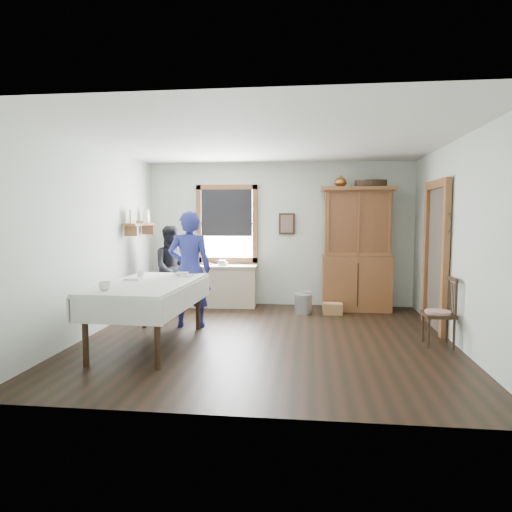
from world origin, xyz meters
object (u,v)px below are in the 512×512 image
Objects in this scene: work_counter at (221,286)px; dining_table at (150,314)px; pail at (303,304)px; figure_dark at (173,271)px; spindle_chair at (439,311)px; wicker_basket at (333,309)px; china_hutch at (357,249)px; woman_blue at (190,274)px.

dining_table is at bearing -101.49° from work_counter.
figure_dark is (-2.33, -0.01, 0.54)m from pail.
spindle_chair is 0.64× the size of figure_dark.
spindle_chair is (3.75, 0.43, 0.04)m from dining_table.
work_counter is 4.14× the size of wicker_basket.
wicker_basket is at bearing -15.76° from work_counter.
china_hutch is 1.40m from pail.
dining_table is 1.48× the size of figure_dark.
dining_table is 3.34m from wicker_basket.
wicker_basket is at bearing 124.55° from spindle_chair.
spindle_chair reaches higher than dining_table.
work_counter is at bearing 144.97° from spindle_chair.
china_hutch is 1.35× the size of woman_blue.
pail is at bearing 176.76° from wicker_basket.
pail is (-0.94, -0.43, -0.94)m from china_hutch.
spindle_chair reaches higher than work_counter.
spindle_chair is 0.55× the size of woman_blue.
figure_dark is at bearing -152.50° from work_counter.
china_hutch is at bearing 109.52° from spindle_chair.
china_hutch is at bearing 45.99° from wicker_basket.
figure_dark is at bearing -70.22° from woman_blue.
wicker_basket is at bearing -133.58° from china_hutch.
work_counter is 0.95m from figure_dark.
work_counter is 1.63m from pail.
china_hutch reaches higher than dining_table.
figure_dark is (-2.84, 0.02, 0.61)m from wicker_basket.
spindle_chair is 2.74× the size of pail.
wicker_basket is at bearing -3.24° from pail.
figure_dark reaches higher than pail.
dining_table is 3.77m from spindle_chair.
spindle_chair is (3.33, -2.26, 0.06)m from work_counter.
pail reaches higher than wicker_basket.
woman_blue is at bearing -145.22° from pail.
pail is (1.97, 2.25, -0.25)m from dining_table.
spindle_chair reaches higher than pail.
wicker_basket is at bearing 41.86° from dining_table.
work_counter is at bearing 167.03° from wicker_basket.
wicker_basket is 0.23× the size of figure_dark.
china_hutch is at bearing -156.94° from woman_blue.
china_hutch is 2.48m from spindle_chair.
dining_table is (-0.41, -2.69, 0.03)m from work_counter.
work_counter is at bearing 0.85° from figure_dark.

